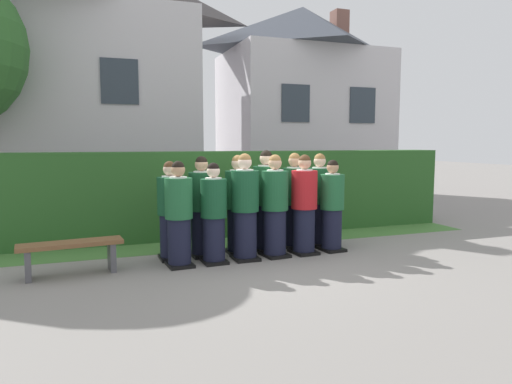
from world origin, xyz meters
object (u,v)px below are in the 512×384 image
student_front_row_0 (179,217)px  student_front_row_5 (332,208)px  student_front_row_1 (214,216)px  wooden_bench (71,251)px  student_front_row_2 (245,209)px  student_rear_row_0 (170,213)px  student_rear_row_2 (238,207)px  student_rear_row_5 (319,202)px  student_rear_row_3 (266,203)px  student_front_row_3 (275,208)px  student_rear_row_1 (202,209)px  student_rear_row_4 (294,203)px  student_in_red_blazer (304,207)px

student_front_row_0 → student_front_row_5: (2.66, 0.12, -0.01)m
student_front_row_1 → wooden_bench: bearing=179.3°
student_front_row_2 → student_rear_row_0: size_ratio=1.08×
student_front_row_5 → student_rear_row_2: bearing=166.6°
student_rear_row_0 → student_rear_row_2: (1.14, 0.02, 0.04)m
student_front_row_1 → student_rear_row_5: (2.13, 0.59, 0.05)m
student_rear_row_2 → student_rear_row_3: size_ratio=0.96×
student_front_row_1 → student_rear_row_2: (0.55, 0.48, 0.05)m
student_rear_row_3 → student_front_row_5: bearing=-21.0°
student_front_row_3 → student_front_row_1: bearing=-176.4°
student_rear_row_1 → student_rear_row_0: bearing=-175.4°
student_front_row_2 → student_rear_row_4: 1.22m
student_rear_row_2 → student_rear_row_4: size_ratio=0.99×
student_in_red_blazer → student_front_row_5: 0.55m
student_front_row_2 → student_front_row_0: bearing=-176.9°
student_front_row_3 → wooden_bench: bearing=-179.3°
student_front_row_3 → student_front_row_5: student_front_row_3 is taller
student_rear_row_0 → student_rear_row_1: bearing=4.6°
student_front_row_0 → student_in_red_blazer: bearing=2.4°
student_rear_row_1 → wooden_bench: 2.10m
student_rear_row_0 → student_rear_row_4: bearing=2.9°
student_rear_row_1 → student_in_red_blazer: bearing=-14.6°
student_front_row_2 → student_in_red_blazer: bearing=1.7°
student_rear_row_0 → wooden_bench: 1.59m
student_rear_row_4 → student_front_row_3: bearing=-138.9°
student_in_red_blazer → student_rear_row_0: 2.20m
student_front_row_5 → wooden_bench: bearing=-178.9°
student_front_row_5 → student_rear_row_3: size_ratio=0.91×
student_in_red_blazer → student_front_row_5: bearing=3.2°
student_front_row_0 → student_in_red_blazer: 2.12m
student_rear_row_3 → student_rear_row_5: 1.07m
student_front_row_2 → student_rear_row_2: bearing=86.8°
student_rear_row_1 → student_rear_row_2: student_rear_row_2 is taller
student_rear_row_1 → student_front_row_0: bearing=-132.7°
student_front_row_1 → student_front_row_5: 2.12m
student_rear_row_3 → student_front_row_3: bearing=-92.4°
student_front_row_1 → student_rear_row_4: bearing=19.4°
student_in_red_blazer → student_front_row_3: bearing=-179.3°
student_front_row_1 → student_in_red_blazer: bearing=2.6°
student_front_row_3 → student_front_row_5: (1.08, 0.04, -0.05)m
wooden_bench → student_in_red_blazer: bearing=0.7°
student_front_row_0 → student_front_row_2: size_ratio=0.94×
student_rear_row_5 → wooden_bench: size_ratio=1.17×
student_rear_row_0 → student_rear_row_1: 0.53m
student_front_row_1 → student_front_row_3: size_ratio=0.93×
wooden_bench → student_rear_row_5: bearing=7.7°
student_rear_row_3 → student_rear_row_4: size_ratio=1.03×
student_rear_row_4 → wooden_bench: size_ratio=1.18×
student_rear_row_3 → student_rear_row_4: 0.56m
student_rear_row_0 → student_rear_row_4: size_ratio=0.94×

